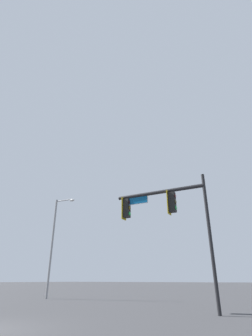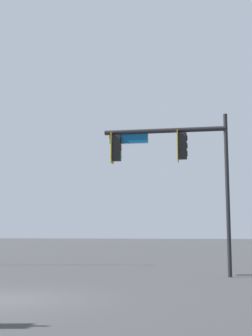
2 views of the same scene
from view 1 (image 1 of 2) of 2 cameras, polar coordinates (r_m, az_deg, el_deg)
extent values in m
cylinder|color=black|center=(13.59, 17.88, -14.30)|extent=(0.16, 0.16, 6.55)
cylinder|color=black|center=(14.86, 7.06, -5.29)|extent=(5.04, 0.83, 0.20)
cube|color=gold|center=(14.49, 9.29, -7.45)|extent=(0.09, 0.52, 1.30)
cube|color=black|center=(14.43, 10.00, -7.34)|extent=(0.40, 0.36, 1.10)
cylinder|color=black|center=(14.61, 9.84, -5.04)|extent=(0.04, 0.04, 0.12)
cylinder|color=#340503|center=(14.47, 10.67, -5.96)|extent=(0.06, 0.22, 0.22)
cylinder|color=#392D05|center=(14.37, 10.76, -7.22)|extent=(0.06, 0.22, 0.22)
cylinder|color=green|center=(14.29, 10.86, -8.49)|extent=(0.06, 0.22, 0.22)
cube|color=gold|center=(15.57, -0.48, -8.86)|extent=(0.09, 0.52, 1.30)
cube|color=black|center=(15.48, 0.14, -8.77)|extent=(0.40, 0.36, 1.10)
cylinder|color=black|center=(15.65, 0.14, -6.61)|extent=(0.04, 0.04, 0.12)
cylinder|color=#340503|center=(15.48, 0.80, -7.50)|extent=(0.06, 0.22, 0.22)
cylinder|color=#392D05|center=(15.39, 0.81, -8.68)|extent=(0.06, 0.22, 0.22)
cylinder|color=green|center=(15.31, 0.81, -9.88)|extent=(0.06, 0.22, 0.22)
cube|color=#0A4C7F|center=(15.35, 1.86, -7.18)|extent=(1.64, 0.24, 0.38)
cube|color=white|center=(15.35, 1.86, -7.18)|extent=(1.70, 0.24, 0.44)
cylinder|color=gray|center=(25.14, -15.84, -15.99)|extent=(0.18, 0.18, 8.45)
cylinder|color=gray|center=(25.37, -13.28, -6.87)|extent=(1.78, 0.42, 0.10)
ellipsoid|color=silver|center=(24.82, -11.65, -6.89)|extent=(0.56, 0.28, 0.20)
camera|label=2|loc=(6.72, -119.80, 13.98)|focal=50.00mm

